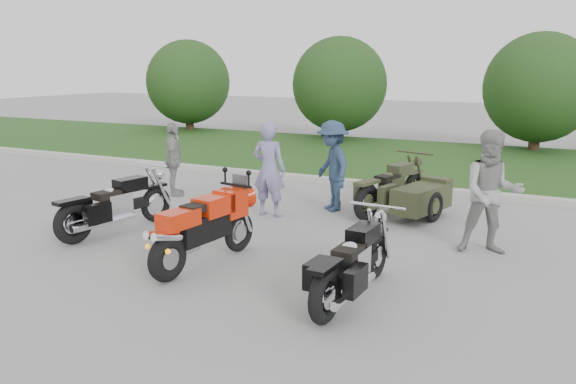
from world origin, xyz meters
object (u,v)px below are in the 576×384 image
at_px(cruiser_sidecar, 408,195).
at_px(cruiser_left, 112,207).
at_px(cruiser_right, 351,267).
at_px(person_grey, 492,193).
at_px(sportbike_red, 203,226).
at_px(person_back, 174,160).
at_px(person_stripe, 269,169).
at_px(person_denim, 332,166).

bearing_deg(cruiser_sidecar, cruiser_left, -126.05).
distance_m(cruiser_right, person_grey, 3.08).
xyz_separation_m(sportbike_red, person_back, (-3.23, 3.59, 0.22)).
bearing_deg(cruiser_left, cruiser_sidecar, 48.98).
bearing_deg(cruiser_sidecar, cruiser_right, -68.68).
height_order(sportbike_red, cruiser_sidecar, sportbike_red).
bearing_deg(person_grey, cruiser_sidecar, 120.69).
distance_m(cruiser_left, cruiser_sidecar, 5.57).
bearing_deg(person_stripe, cruiser_left, 47.35).
distance_m(sportbike_red, person_grey, 4.49).
height_order(sportbike_red, cruiser_right, sportbike_red).
bearing_deg(cruiser_left, person_stripe, 61.10).
height_order(cruiser_left, person_stripe, person_stripe).
distance_m(person_grey, person_back, 7.05).
height_order(person_stripe, person_back, person_stripe).
bearing_deg(cruiser_left, cruiser_right, 0.36).
distance_m(sportbike_red, cruiser_sidecar, 4.56).
xyz_separation_m(cruiser_right, cruiser_sidecar, (-0.36, 4.33, -0.01)).
relative_size(sportbike_red, person_grey, 1.13).
xyz_separation_m(sportbike_red, cruiser_right, (2.39, -0.26, -0.17)).
distance_m(cruiser_right, person_back, 6.82).
distance_m(cruiser_left, person_grey, 6.40).
xyz_separation_m(cruiser_right, person_stripe, (-2.85, 3.22, 0.48)).
bearing_deg(person_stripe, person_back, -14.77).
bearing_deg(cruiser_right, person_stripe, 135.19).
bearing_deg(cruiser_sidecar, person_denim, -157.61).
bearing_deg(person_grey, cruiser_left, -179.74).
height_order(cruiser_sidecar, person_grey, person_grey).
xyz_separation_m(sportbike_red, person_denim, (0.50, 3.92, 0.30)).
bearing_deg(person_denim, person_grey, 22.33).
distance_m(cruiser_right, person_denim, 4.61).
height_order(person_grey, person_back, person_grey).
distance_m(sportbike_red, person_back, 4.83).
relative_size(cruiser_right, person_grey, 1.18).
bearing_deg(person_stripe, cruiser_right, 129.32).
height_order(cruiser_right, person_stripe, person_stripe).
distance_m(cruiser_left, person_denim, 4.36).
xyz_separation_m(cruiser_sidecar, person_grey, (1.70, -1.61, 0.54)).
distance_m(person_grey, person_denim, 3.54).
bearing_deg(cruiser_right, cruiser_left, 172.48).
relative_size(person_grey, person_back, 1.17).
height_order(cruiser_left, person_grey, person_grey).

